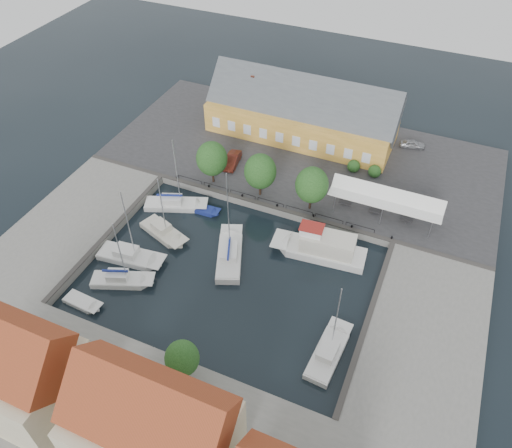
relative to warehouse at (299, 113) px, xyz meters
The scene contains 21 objects.
ground 28.82m from the warehouse, 84.77° to the right, with size 140.00×140.00×0.00m, color black.
north_quay 7.13m from the warehouse, 64.14° to the right, with size 56.00×26.00×1.00m, color #2D2D30.
west_quay 36.24m from the warehouse, 122.58° to the right, with size 12.00×24.00×1.00m, color slate.
east_quay 39.27m from the warehouse, 50.98° to the right, with size 12.00×24.00×1.00m, color slate.
south_bank 49.58m from the warehouse, 86.99° to the right, with size 56.00×14.00×1.00m, color slate.
quay_edge_fittings 23.99m from the warehouse, 83.67° to the right, with size 56.00×24.72×0.40m.
warehouse is the anchor object (origin of this frame).
tent_canopy 21.63m from the warehouse, 39.86° to the right, with size 14.00×4.00×2.83m.
quay_trees 16.37m from the warehouse, 87.91° to the right, with size 18.20×4.20×6.30m.
car_silver 17.66m from the warehouse, ahead, with size 1.49×3.70×1.26m, color #97999E.
car_red 13.33m from the warehouse, 115.83° to the right, with size 1.60×4.59×1.51m, color #581D14.
center_sailboat 27.88m from the warehouse, 87.06° to the right, with size 5.90×9.40×12.57m.
trawler 25.62m from the warehouse, 63.35° to the right, with size 11.74×4.44×5.00m.
east_boat_c 39.37m from the warehouse, 65.51° to the right, with size 2.98×8.00×10.12m.
west_boat_a 24.33m from the warehouse, 112.95° to the right, with size 8.58×5.23×11.16m.
west_boat_b 28.68m from the warehouse, 106.29° to the right, with size 7.33×4.59×9.78m.
west_boat_c 34.03m from the warehouse, 106.24° to the right, with size 8.52×3.53×11.21m.
west_boat_d 37.10m from the warehouse, 102.94° to the right, with size 7.43×4.61×9.85m.
launch_sw 41.75m from the warehouse, 104.52° to the right, with size 4.64×1.97×0.98m.
launch_nw 22.41m from the warehouse, 103.76° to the right, with size 4.09×1.75×0.88m.
townhouses 51.81m from the warehouse, 84.99° to the right, with size 36.30×8.50×12.00m.
Camera 1 is at (17.90, -35.33, 43.96)m, focal length 35.00 mm.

